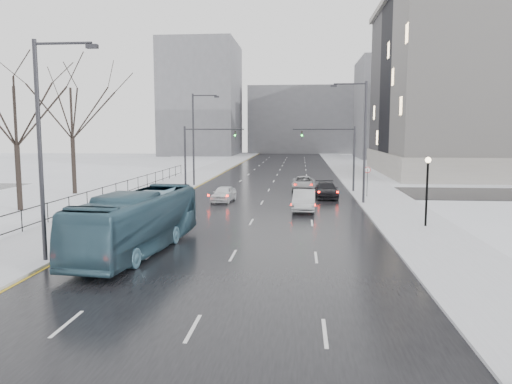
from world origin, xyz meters
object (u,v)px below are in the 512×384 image
(mast_signal_right, at_px, (343,151))
(tree_park_d, at_px, (21,211))
(sedan_right_far, at_px, (326,190))
(tree_park_e, at_px, (75,195))
(no_uturn_sign, at_px, (367,173))
(bus, at_px, (137,222))
(streetlight_l_far, at_px, (195,135))
(sedan_center_near, at_px, (224,194))
(lamppost_r_mid, at_px, (427,181))
(sedan_right_cross, at_px, (303,183))
(sedan_right_near, at_px, (304,200))
(streetlight_r_mid, at_px, (362,136))
(mast_signal_left, at_px, (195,150))
(streetlight_l_near, at_px, (44,140))

(mast_signal_right, bearing_deg, tree_park_d, -150.88)
(sedan_right_far, bearing_deg, tree_park_d, -159.24)
(tree_park_e, bearing_deg, no_uturn_sign, 0.00)
(tree_park_e, height_order, bus, tree_park_e)
(streetlight_l_far, bearing_deg, sedan_right_far, -31.19)
(mast_signal_right, relative_size, sedan_center_near, 1.64)
(no_uturn_sign, bearing_deg, bus, -122.82)
(lamppost_r_mid, distance_m, sedan_right_cross, 20.98)
(no_uturn_sign, distance_m, bus, 25.84)
(tree_park_e, distance_m, sedan_right_near, 23.10)
(streetlight_r_mid, bearing_deg, bus, -126.21)
(tree_park_d, height_order, sedan_center_near, tree_park_d)
(lamppost_r_mid, height_order, mast_signal_left, mast_signal_left)
(streetlight_r_mid, distance_m, bus, 22.32)
(streetlight_r_mid, bearing_deg, sedan_center_near, 177.95)
(sedan_center_near, height_order, sedan_right_cross, sedan_right_cross)
(streetlight_r_mid, distance_m, sedan_right_cross, 11.63)
(mast_signal_right, height_order, mast_signal_left, same)
(streetlight_l_near, distance_m, sedan_right_near, 20.48)
(sedan_right_cross, height_order, sedan_right_far, sedan_right_far)
(sedan_right_near, height_order, sedan_right_far, sedan_right_near)
(lamppost_r_mid, bearing_deg, tree_park_d, 172.09)
(tree_park_e, xyz_separation_m, sedan_right_near, (21.70, -7.87, 0.82))
(tree_park_e, xyz_separation_m, bus, (13.40, -21.71, 1.56))
(tree_park_d, xyz_separation_m, sedan_right_near, (21.30, 2.13, 0.82))
(tree_park_e, relative_size, bus, 1.24)
(lamppost_r_mid, relative_size, no_uturn_sign, 1.59)
(no_uturn_sign, xyz_separation_m, bus, (-14.00, -21.71, -0.74))
(bus, bearing_deg, tree_park_d, 143.90)
(tree_park_d, distance_m, lamppost_r_mid, 29.23)
(mast_signal_left, relative_size, sedan_right_far, 1.34)
(streetlight_l_far, relative_size, sedan_right_far, 2.06)
(sedan_right_near, distance_m, sedan_right_far, 7.84)
(lamppost_r_mid, relative_size, sedan_right_near, 0.90)
(tree_park_d, bearing_deg, no_uturn_sign, 20.32)
(mast_signal_left, bearing_deg, lamppost_r_mid, -44.48)
(tree_park_e, relative_size, streetlight_r_mid, 1.35)
(streetlight_l_far, bearing_deg, tree_park_d, -118.15)
(sedan_center_near, bearing_deg, streetlight_l_far, 118.63)
(streetlight_r_mid, distance_m, no_uturn_sign, 5.30)
(tree_park_d, relative_size, sedan_right_far, 2.58)
(tree_park_e, distance_m, streetlight_l_far, 14.01)
(no_uturn_sign, relative_size, sedan_center_near, 0.68)
(tree_park_e, bearing_deg, streetlight_l_near, -67.31)
(no_uturn_sign, xyz_separation_m, sedan_right_cross, (-5.70, 5.47, -1.56))
(sedan_right_far, bearing_deg, mast_signal_right, 65.66)
(streetlight_l_far, distance_m, no_uturn_sign, 19.41)
(streetlight_l_near, xyz_separation_m, streetlight_l_far, (0.00, 32.00, 0.00))
(mast_signal_left, bearing_deg, mast_signal_right, 0.00)
(streetlight_l_far, distance_m, mast_signal_right, 16.07)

